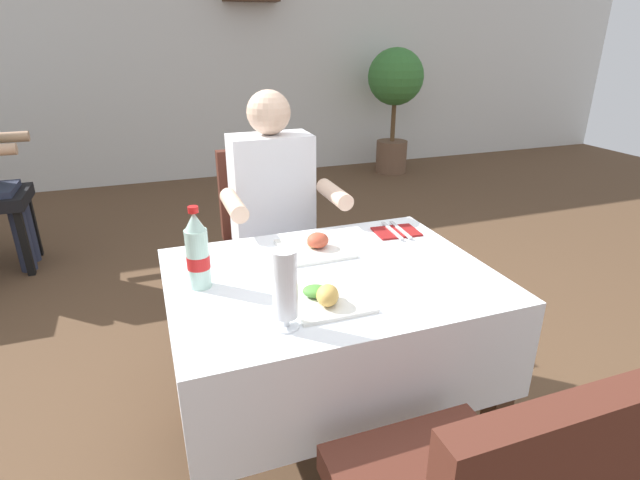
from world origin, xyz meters
The scene contains 11 objects.
ground_plane centered at (0.00, 0.00, 0.00)m, with size 11.00×11.00×0.00m, color brown.
back_wall centered at (0.00, 4.32, 1.37)m, with size 11.00×0.12×2.73m, color silver.
main_dining_table centered at (-0.13, 0.11, 0.56)m, with size 1.05×0.80×0.74m.
chair_far_diner_seat centered at (-0.13, 0.90, 0.55)m, with size 0.44×0.50×0.97m.
seated_diner_far centered at (-0.13, 0.79, 0.71)m, with size 0.50×0.46×1.26m.
plate_near_camera centered at (-0.21, -0.07, 0.76)m, with size 0.22×0.22×0.07m.
plate_far_diner centered at (-0.11, 0.30, 0.76)m, with size 0.24×0.24×0.07m.
beer_glass_left centered at (-0.36, -0.16, 0.86)m, with size 0.07×0.07×0.23m.
cola_bottle_primary centered at (-0.54, 0.16, 0.86)m, with size 0.07×0.07×0.26m.
napkin_cutlery_set centered at (0.25, 0.36, 0.75)m, with size 0.18×0.19×0.01m.
potted_plant_corner centered at (2.05, 3.77, 0.91)m, with size 0.61×0.61×1.37m.
Camera 1 is at (-0.66, -1.25, 1.46)m, focal length 27.64 mm.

